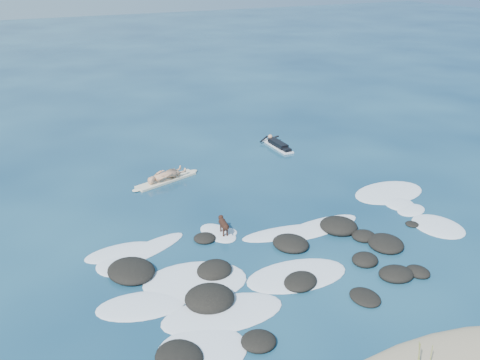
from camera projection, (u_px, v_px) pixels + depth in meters
ground at (281, 244)px, 19.09m from camera, size 160.00×160.00×0.00m
reef_rocks at (307, 267)px, 17.50m from camera, size 13.97×6.94×0.65m
breaking_foam at (269, 255)px, 18.36m from camera, size 15.26×8.01×0.12m
standing_surfer_rig at (165, 165)px, 24.04m from camera, size 3.55×1.50×2.06m
paddling_surfer_rig at (278, 144)px, 28.58m from camera, size 1.21×2.68×0.47m
dog at (223, 224)px, 19.58m from camera, size 0.35×1.04×0.66m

